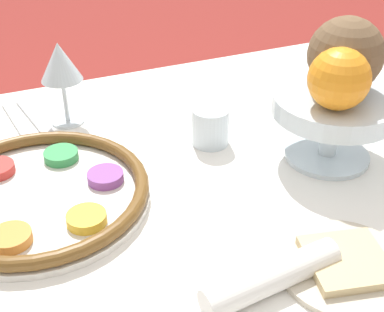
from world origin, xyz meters
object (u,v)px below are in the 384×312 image
wine_glass (60,64)px  bread_plate (346,265)px  napkin_roll (272,277)px  seder_plate (39,193)px  coconut (346,55)px  cup_near (210,126)px  fruit_stand (334,112)px  orange_fruit (341,80)px

wine_glass → bread_plate: 0.56m
wine_glass → napkin_roll: bearing=-74.8°
seder_plate → coconut: (0.46, -0.05, 0.15)m
wine_glass → cup_near: bearing=-39.0°
fruit_stand → napkin_roll: (-0.23, -0.21, -0.06)m
bread_plate → napkin_roll: size_ratio=0.94×
seder_plate → orange_fruit: 0.45m
seder_plate → cup_near: (0.29, 0.05, 0.02)m
cup_near → coconut: bearing=-30.0°
seder_plate → wine_glass: (0.09, 0.22, 0.09)m
orange_fruit → coconut: (0.04, 0.05, 0.01)m
orange_fruit → napkin_roll: size_ratio=0.49×
seder_plate → coconut: coconut is taller
fruit_stand → bread_plate: bearing=-119.9°
bread_plate → cup_near: bearing=94.7°
seder_plate → bread_plate: 0.43m
coconut → cup_near: coconut is taller
fruit_stand → cup_near: (-0.15, 0.11, -0.05)m
wine_glass → fruit_stand: 0.46m
bread_plate → napkin_roll: 0.10m
fruit_stand → cup_near: bearing=143.3°
orange_fruit → cup_near: (-0.13, 0.15, -0.12)m
fruit_stand → bread_plate: 0.26m
orange_fruit → napkin_roll: orange_fruit is taller
coconut → napkin_roll: coconut is taller
fruit_stand → coconut: 0.09m
seder_plate → bread_plate: size_ratio=1.85×
seder_plate → orange_fruit: (0.42, -0.10, 0.14)m
coconut → cup_near: size_ratio=1.78×
coconut → napkin_roll: 0.36m
wine_glass → bread_plate: wine_glass is taller
coconut → napkin_roll: size_ratio=0.63×
fruit_stand → napkin_roll: fruit_stand is taller
napkin_roll → seder_plate: bearing=128.8°
fruit_stand → orange_fruit: 0.08m
cup_near → orange_fruit: bearing=-49.3°
cup_near → napkin_roll: bearing=-102.4°
seder_plate → wine_glass: bearing=68.5°
fruit_stand → bread_plate: size_ratio=1.13×
seder_plate → cup_near: cup_near is taller
fruit_stand → bread_plate: fruit_stand is taller
wine_glass → bread_plate: size_ratio=0.88×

